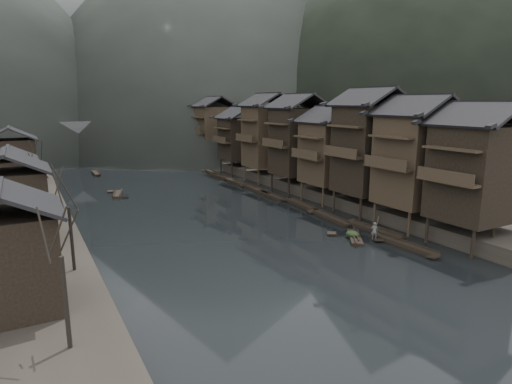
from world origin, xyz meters
TOP-DOWN VIEW (x-y plane):
  - water at (0.00, 0.00)m, footprint 300.00×300.00m
  - right_bank at (35.00, 40.00)m, footprint 40.00×200.00m
  - stilt_houses at (17.28, 19.10)m, footprint 9.00×67.60m
  - left_houses at (-20.50, 20.12)m, footprint 8.10×53.20m
  - bare_trees at (-17.00, 7.98)m, footprint 3.53×43.55m
  - moored_sampans at (11.65, 23.47)m, footprint 2.73×66.44m
  - midriver_boats at (-6.00, 47.59)m, footprint 7.27×34.94m
  - stone_bridge at (-0.00, 72.00)m, footprint 40.00×6.00m
  - hero_sampan at (9.00, -1.37)m, footprint 3.79×4.82m
  - cargo_heap at (8.86, -1.17)m, footprint 1.16×1.52m
  - boatman at (10.07, -2.88)m, footprint 0.76×0.71m
  - bamboo_pole at (10.27, -2.88)m, footprint 1.64×2.16m

SIDE VIEW (x-z plane):
  - water at x=0.00m, z-range 0.00..0.00m
  - moored_sampans at x=11.65m, z-range -0.03..0.44m
  - hero_sampan at x=9.00m, z-range -0.02..0.42m
  - midriver_boats at x=-6.00m, z-range -0.02..0.42m
  - cargo_heap at x=8.86m, z-range 0.44..1.14m
  - right_bank at x=35.00m, z-range 0.00..1.80m
  - boatman at x=10.07m, z-range 0.44..2.18m
  - bamboo_pole at x=10.27m, z-range 2.18..5.33m
  - stone_bridge at x=0.00m, z-range 0.61..9.61m
  - left_houses at x=-20.50m, z-range 1.30..10.02m
  - bare_trees at x=-17.00m, z-range 2.74..9.80m
  - stilt_houses at x=17.28m, z-range 1.25..16.47m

